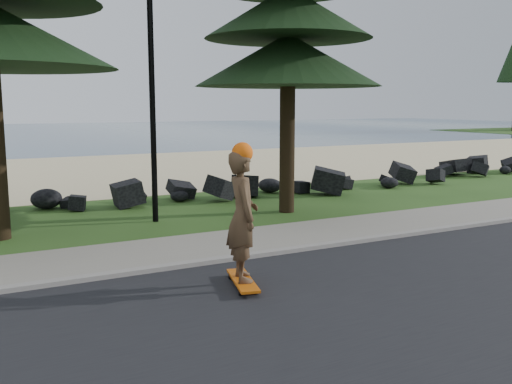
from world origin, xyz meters
The scene contains 9 objects.
ground centered at (0.00, 0.00, 0.00)m, with size 160.00×160.00×0.00m, color #254515.
road centered at (0.00, -4.50, 0.01)m, with size 160.00×7.00×0.02m, color black.
kerb centered at (0.00, -0.90, 0.05)m, with size 160.00×0.20×0.10m, color gray.
sidewalk centered at (0.00, 0.20, 0.04)m, with size 160.00×2.00×0.08m, color gray.
beach_sand centered at (0.00, 14.50, 0.01)m, with size 160.00×15.00×0.01m, color beige.
ocean centered at (0.00, 51.00, 0.00)m, with size 160.00×58.00×0.01m, color #365067.
seawall_boulders centered at (0.00, 5.60, 0.00)m, with size 60.00×2.40×1.10m, color black, non-canonical shape.
lamp_post centered at (0.00, 3.20, 4.13)m, with size 0.25×0.14×8.14m.
skateboarder centered at (-0.39, -2.35, 1.13)m, with size 0.66×1.25×2.26m.
Camera 1 is at (-4.23, -10.04, 2.84)m, focal length 40.00 mm.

